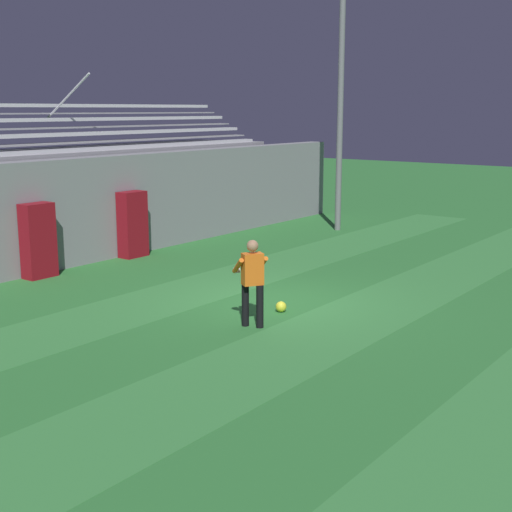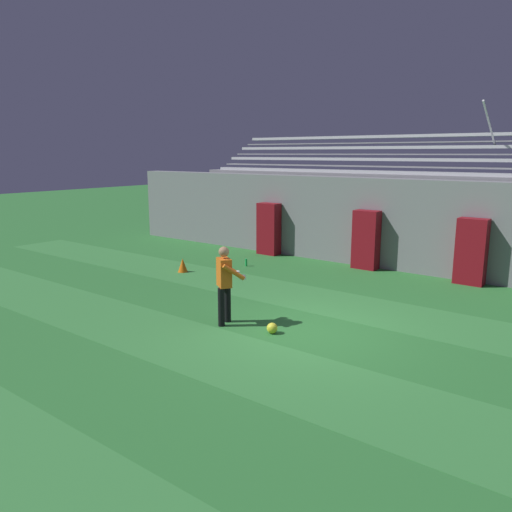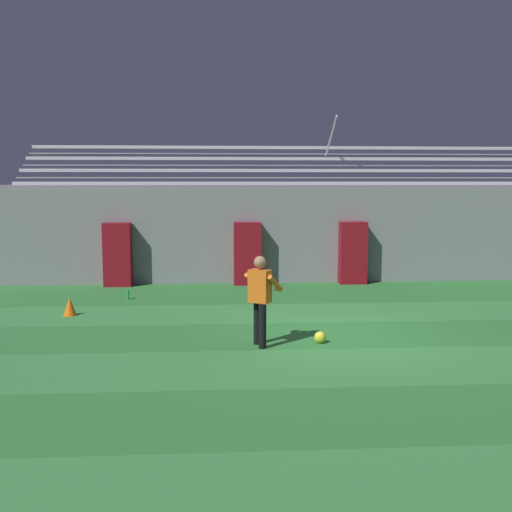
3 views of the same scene
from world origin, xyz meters
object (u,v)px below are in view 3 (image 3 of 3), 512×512
Objects in this scene: goalkeeper at (260,295)px; traffic_cone at (70,306)px; padding_pillar_far_left at (118,255)px; water_bottle at (128,295)px; padding_pillar_gate_left at (247,254)px; soccer_ball at (320,337)px; padding_pillar_gate_right at (353,253)px.

traffic_cone is (-4.12, 2.77, -0.74)m from goalkeeper.
traffic_cone is at bearing -96.80° from padding_pillar_far_left.
traffic_cone is at bearing -119.62° from water_bottle.
water_bottle is at bearing -147.54° from padding_pillar_gate_left.
padding_pillar_gate_left and padding_pillar_far_left have the same top height.
padding_pillar_gate_left is 3.75m from padding_pillar_far_left.
padding_pillar_far_left is 3.92m from traffic_cone.
padding_pillar_gate_left is 1.00× the size of padding_pillar_far_left.
traffic_cone reaches higher than water_bottle.
padding_pillar_far_left reaches higher than soccer_ball.
goalkeeper is 7.59× the size of soccer_ball.
water_bottle is (-3.17, -2.02, -0.79)m from padding_pillar_gate_left.
padding_pillar_gate_right reaches higher than water_bottle.
goalkeeper reaches higher than soccer_ball.
padding_pillar_gate_left is at bearing 0.00° from padding_pillar_far_left.
padding_pillar_far_left is 4.35× the size of traffic_cone.
padding_pillar_far_left is (-6.86, 0.00, 0.00)m from padding_pillar_gate_right.
padding_pillar_gate_right is 7.33m from goalkeeper.
water_bottle is at bearing 60.38° from traffic_cone.
soccer_ball is at bearing 6.32° from goalkeeper.
goalkeeper is at bearing -173.68° from soccer_ball.
padding_pillar_gate_left reaches higher than traffic_cone.
water_bottle is (1.03, 1.81, -0.09)m from traffic_cone.
water_bottle is (-4.22, 4.46, 0.01)m from soccer_ball.
goalkeeper is 6.96× the size of water_bottle.
padding_pillar_gate_right is 6.65m from water_bottle.
padding_pillar_far_left is at bearing 105.84° from water_bottle.
soccer_ball is (1.05, -6.47, -0.80)m from padding_pillar_gate_left.
padding_pillar_gate_left is 5.73m from traffic_cone.
goalkeeper is at bearing -33.94° from traffic_cone.
padding_pillar_gate_left is 4.35× the size of traffic_cone.
padding_pillar_gate_right is (3.12, 0.00, 0.00)m from padding_pillar_gate_left.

